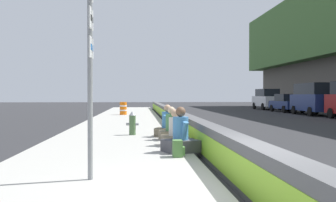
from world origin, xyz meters
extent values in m
plane|color=#2B2B2D|center=(0.00, 0.00, 0.00)|extent=(160.00, 160.00, 0.00)
cube|color=#A8A59E|center=(0.00, 2.65, 0.07)|extent=(80.00, 4.40, 0.14)
cube|color=#545456|center=(0.00, 0.00, 0.42)|extent=(76.00, 0.44, 0.85)
cube|color=#8CC62D|center=(0.00, 0.23, 0.38)|extent=(74.48, 0.01, 0.54)
cylinder|color=gray|center=(1.06, 2.68, 1.94)|extent=(0.09, 0.09, 3.60)
cube|color=white|center=(1.06, 2.66, 2.94)|extent=(0.44, 0.02, 0.36)
cube|color=black|center=(1.06, 2.64, 2.94)|extent=(0.30, 0.01, 0.10)
cube|color=white|center=(1.06, 2.66, 2.44)|extent=(0.44, 0.02, 0.36)
cube|color=#1956AD|center=(1.06, 2.64, 2.44)|extent=(0.30, 0.01, 0.10)
cylinder|color=#47663D|center=(8.41, 2.06, 0.50)|extent=(0.24, 0.24, 0.72)
cone|color=gray|center=(8.41, 2.06, 0.94)|extent=(0.26, 0.26, 0.16)
cylinder|color=gray|center=(8.41, 1.89, 0.54)|extent=(0.10, 0.12, 0.10)
cylinder|color=gray|center=(8.41, 2.23, 0.54)|extent=(0.10, 0.12, 0.10)
cube|color=#424247|center=(4.12, 0.75, 0.30)|extent=(0.95, 1.03, 0.32)
cylinder|color=#427FB7|center=(4.12, 0.75, 0.75)|extent=(0.40, 0.40, 0.60)
sphere|color=brown|center=(4.12, 0.75, 1.18)|extent=(0.26, 0.26, 0.26)
cylinder|color=#427FB7|center=(4.33, 0.83, 0.69)|extent=(0.33, 0.23, 0.52)
cylinder|color=#427FB7|center=(3.91, 0.68, 0.69)|extent=(0.33, 0.23, 0.52)
cube|color=#706651|center=(5.42, 0.77, 0.28)|extent=(0.69, 0.80, 0.28)
cylinder|color=beige|center=(5.42, 0.77, 0.69)|extent=(0.36, 0.36, 0.53)
sphere|color=tan|center=(5.42, 0.77, 1.07)|extent=(0.24, 0.24, 0.24)
cylinder|color=beige|center=(5.62, 0.79, 0.64)|extent=(0.28, 0.14, 0.47)
cylinder|color=beige|center=(5.22, 0.76, 0.64)|extent=(0.28, 0.14, 0.47)
cube|color=#706651|center=(6.82, 0.76, 0.29)|extent=(0.72, 0.83, 0.29)
cylinder|color=#4C8951|center=(6.82, 0.76, 0.71)|extent=(0.37, 0.37, 0.55)
sphere|color=beige|center=(6.82, 0.76, 1.11)|extent=(0.24, 0.24, 0.24)
cylinder|color=#4C8951|center=(7.03, 0.77, 0.65)|extent=(0.29, 0.15, 0.49)
cylinder|color=#4C8951|center=(6.62, 0.74, 0.65)|extent=(0.29, 0.15, 0.49)
cube|color=#706651|center=(7.79, 0.81, 0.29)|extent=(0.91, 0.99, 0.30)
cylinder|color=#427FB7|center=(7.79, 0.81, 0.73)|extent=(0.39, 0.39, 0.58)
sphere|color=tan|center=(7.79, 0.81, 1.15)|extent=(0.25, 0.25, 0.25)
cylinder|color=#427FB7|center=(8.00, 0.75, 0.68)|extent=(0.32, 0.22, 0.51)
cylinder|color=#427FB7|center=(7.59, 0.88, 0.68)|extent=(0.32, 0.22, 0.51)
cube|color=#4C7A3D|center=(3.35, 0.91, 0.34)|extent=(0.32, 0.22, 0.40)
cube|color=#4C7A3D|center=(3.35, 0.77, 0.28)|extent=(0.22, 0.06, 0.20)
cylinder|color=orange|center=(22.77, 2.98, 0.61)|extent=(0.52, 0.52, 0.95)
cylinder|color=white|center=(22.77, 2.98, 0.80)|extent=(0.54, 0.54, 0.10)
cylinder|color=white|center=(22.77, 2.98, 0.47)|extent=(0.54, 0.54, 0.10)
cylinder|color=black|center=(19.44, -11.39, 0.36)|extent=(0.72, 0.22, 0.72)
cube|color=navy|center=(23.58, -12.10, 1.01)|extent=(5.16, 2.13, 1.30)
cube|color=black|center=(23.48, -12.10, 2.11)|extent=(4.16, 1.90, 0.90)
cylinder|color=black|center=(25.24, -11.22, 0.36)|extent=(0.73, 0.24, 0.72)
cylinder|color=black|center=(25.18, -13.10, 0.36)|extent=(0.73, 0.24, 0.72)
cylinder|color=black|center=(21.98, -11.11, 0.36)|extent=(0.73, 0.24, 0.72)
cylinder|color=black|center=(21.92, -12.99, 0.36)|extent=(0.73, 0.24, 0.72)
cube|color=navy|center=(29.03, -12.09, 0.69)|extent=(4.55, 1.94, 0.72)
cube|color=black|center=(28.93, -12.10, 1.38)|extent=(2.25, 1.69, 0.66)
cylinder|color=black|center=(30.44, -11.19, 0.33)|extent=(0.67, 0.24, 0.66)
cylinder|color=black|center=(30.50, -12.91, 0.33)|extent=(0.67, 0.24, 0.66)
cylinder|color=black|center=(27.56, -11.28, 0.33)|extent=(0.67, 0.24, 0.66)
cylinder|color=black|center=(27.62, -13.00, 0.33)|extent=(0.67, 0.24, 0.66)
cube|color=silver|center=(35.24, -12.33, 0.93)|extent=(4.80, 1.93, 1.10)
cube|color=black|center=(35.14, -12.33, 1.88)|extent=(3.10, 1.73, 0.80)
cylinder|color=black|center=(36.78, -11.41, 0.38)|extent=(0.76, 0.22, 0.76)
cylinder|color=black|center=(36.78, -13.26, 0.38)|extent=(0.76, 0.22, 0.76)
cylinder|color=black|center=(33.71, -11.41, 0.38)|extent=(0.76, 0.22, 0.76)
cylinder|color=black|center=(33.70, -13.25, 0.38)|extent=(0.76, 0.22, 0.76)
camera|label=1|loc=(-5.59, 1.83, 1.62)|focal=40.41mm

